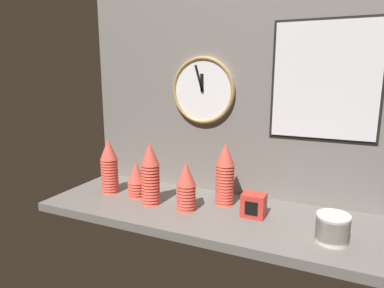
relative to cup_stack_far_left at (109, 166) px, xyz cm
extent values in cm
cube|color=slate|center=(57.15, 0.60, -16.57)|extent=(160.00, 56.00, 4.00)
cube|color=slate|center=(57.15, 27.10, 37.93)|extent=(160.00, 3.00, 105.00)
cone|color=#DB4C3D|center=(0.00, 0.00, -8.97)|extent=(9.13, 9.13, 11.18)
cone|color=#DB4C3D|center=(0.00, 0.00, -7.48)|extent=(9.13, 9.13, 11.18)
cone|color=#DB4C3D|center=(0.00, 0.00, -5.98)|extent=(9.13, 9.13, 11.18)
cone|color=#DB4C3D|center=(0.00, 0.00, -4.49)|extent=(9.13, 9.13, 11.18)
cone|color=#DB4C3D|center=(0.00, 0.00, -2.99)|extent=(9.13, 9.13, 11.18)
cone|color=#DB4C3D|center=(0.00, 0.00, -1.50)|extent=(9.13, 9.13, 11.18)
cone|color=#DB4C3D|center=(0.00, 0.00, 0.00)|extent=(9.13, 9.13, 11.18)
cone|color=#DB4C3D|center=(0.00, 0.00, 1.50)|extent=(9.13, 9.13, 11.18)
cone|color=#DB4C3D|center=(0.00, 0.00, 2.99)|extent=(9.13, 9.13, 11.18)
cone|color=#DB4C3D|center=(0.00, 0.00, 4.49)|extent=(9.13, 9.13, 11.18)
cone|color=#DB4C3D|center=(0.00, 0.00, 5.98)|extent=(9.13, 9.13, 11.18)
cone|color=#DB4C3D|center=(0.00, 0.00, 7.48)|extent=(9.13, 9.13, 11.18)
cone|color=#DB4C3D|center=(0.00, 0.00, 8.97)|extent=(9.13, 9.13, 11.18)
cone|color=#DB4C3D|center=(60.90, 9.54, -8.97)|extent=(9.13, 9.13, 11.18)
cone|color=#DB4C3D|center=(60.90, 9.54, -7.48)|extent=(9.13, 9.13, 11.18)
cone|color=#DB4C3D|center=(60.90, 9.54, -5.98)|extent=(9.13, 9.13, 11.18)
cone|color=#DB4C3D|center=(60.90, 9.54, -4.49)|extent=(9.13, 9.13, 11.18)
cone|color=#DB4C3D|center=(60.90, 9.54, -2.99)|extent=(9.13, 9.13, 11.18)
cone|color=#DB4C3D|center=(60.90, 9.54, -1.50)|extent=(9.13, 9.13, 11.18)
cone|color=#DB4C3D|center=(60.90, 9.54, 0.00)|extent=(9.13, 9.13, 11.18)
cone|color=#DB4C3D|center=(60.90, 9.54, 1.50)|extent=(9.13, 9.13, 11.18)
cone|color=#DB4C3D|center=(60.90, 9.54, 2.99)|extent=(9.13, 9.13, 11.18)
cone|color=#DB4C3D|center=(60.90, 9.54, 4.49)|extent=(9.13, 9.13, 11.18)
cone|color=#DB4C3D|center=(60.90, 9.54, 5.98)|extent=(9.13, 9.13, 11.18)
cone|color=#DB4C3D|center=(60.90, 9.54, 7.48)|extent=(9.13, 9.13, 11.18)
cone|color=#DB4C3D|center=(60.90, 9.54, 8.97)|extent=(9.13, 9.13, 11.18)
cone|color=#DB4C3D|center=(60.90, 9.54, 10.47)|extent=(9.13, 9.13, 11.18)
cone|color=#DB4C3D|center=(28.17, -4.95, -8.97)|extent=(9.13, 9.13, 11.18)
cone|color=#DB4C3D|center=(28.17, -4.95, -7.48)|extent=(9.13, 9.13, 11.18)
cone|color=#DB4C3D|center=(28.17, -4.95, -5.98)|extent=(9.13, 9.13, 11.18)
cone|color=#DB4C3D|center=(28.17, -4.95, -4.49)|extent=(9.13, 9.13, 11.18)
cone|color=#DB4C3D|center=(28.17, -4.95, -2.99)|extent=(9.13, 9.13, 11.18)
cone|color=#DB4C3D|center=(28.17, -4.95, -1.50)|extent=(9.13, 9.13, 11.18)
cone|color=#DB4C3D|center=(28.17, -4.95, 0.00)|extent=(9.13, 9.13, 11.18)
cone|color=#DB4C3D|center=(28.17, -4.95, 1.50)|extent=(9.13, 9.13, 11.18)
cone|color=#DB4C3D|center=(28.17, -4.95, 2.99)|extent=(9.13, 9.13, 11.18)
cone|color=#DB4C3D|center=(28.17, -4.95, 4.49)|extent=(9.13, 9.13, 11.18)
cone|color=#DB4C3D|center=(28.17, -4.95, 5.98)|extent=(9.13, 9.13, 11.18)
cone|color=#DB4C3D|center=(28.17, -4.95, 7.48)|extent=(9.13, 9.13, 11.18)
cone|color=#DB4C3D|center=(28.17, -4.95, 8.97)|extent=(9.13, 9.13, 11.18)
cone|color=#DB4C3D|center=(28.17, -4.95, 10.47)|extent=(9.13, 9.13, 11.18)
cone|color=#DB4C3D|center=(16.28, 0.64, -8.97)|extent=(9.13, 9.13, 11.18)
cone|color=#DB4C3D|center=(16.28, 0.64, -7.48)|extent=(9.13, 9.13, 11.18)
cone|color=#DB4C3D|center=(16.28, 0.64, -5.98)|extent=(9.13, 9.13, 11.18)
cone|color=#DB4C3D|center=(16.28, 0.64, -4.49)|extent=(9.13, 9.13, 11.18)
cone|color=#DB4C3D|center=(16.28, 0.64, -2.99)|extent=(9.13, 9.13, 11.18)
cone|color=#DB4C3D|center=(16.28, 0.64, -1.50)|extent=(9.13, 9.13, 11.18)
cone|color=#DB4C3D|center=(47.04, -4.67, -8.97)|extent=(9.13, 9.13, 11.18)
cone|color=#DB4C3D|center=(47.04, -4.67, -7.48)|extent=(9.13, 9.13, 11.18)
cone|color=#DB4C3D|center=(47.04, -4.67, -5.98)|extent=(9.13, 9.13, 11.18)
cone|color=#DB4C3D|center=(47.04, -4.67, -4.49)|extent=(9.13, 9.13, 11.18)
cone|color=#DB4C3D|center=(47.04, -4.67, -2.99)|extent=(9.13, 9.13, 11.18)
cone|color=#DB4C3D|center=(47.04, -4.67, -1.50)|extent=(9.13, 9.13, 11.18)
cone|color=#DB4C3D|center=(47.04, -4.67, 0.00)|extent=(9.13, 9.13, 11.18)
cone|color=#DB4C3D|center=(47.04, -4.67, 1.50)|extent=(9.13, 9.13, 11.18)
cone|color=#DB4C3D|center=(47.04, -4.67, 2.99)|extent=(9.13, 9.13, 11.18)
cylinder|color=beige|center=(110.46, -9.25, -12.79)|extent=(12.26, 12.26, 3.55)
cylinder|color=beige|center=(110.46, -9.25, -11.30)|extent=(12.26, 12.26, 3.55)
cylinder|color=beige|center=(110.46, -9.25, -9.82)|extent=(12.26, 12.26, 3.55)
cylinder|color=beige|center=(110.46, -9.25, -8.33)|extent=(12.26, 12.26, 3.55)
cylinder|color=beige|center=(110.46, -9.25, -6.84)|extent=(12.26, 12.26, 3.55)
cylinder|color=beige|center=(110.46, -9.25, -5.36)|extent=(12.26, 12.26, 3.55)
torus|color=white|center=(110.46, -9.25, -4.11)|extent=(12.56, 12.56, 1.28)
cylinder|color=white|center=(43.07, 24.50, 39.12)|extent=(33.85, 1.80, 33.85)
torus|color=#AD894C|center=(43.07, 23.69, 39.12)|extent=(34.47, 1.98, 34.47)
cube|color=black|center=(42.95, 23.20, 43.35)|extent=(1.76, 0.60, 8.50)
cube|color=black|center=(41.20, 23.20, 45.45)|extent=(4.75, 0.60, 12.96)
cylinder|color=black|center=(43.07, 23.20, 39.12)|extent=(1.69, 0.60, 1.69)
cube|color=black|center=(101.58, 25.22, 44.58)|extent=(47.20, 0.60, 53.83)
cube|color=white|center=(101.58, 24.80, 44.58)|extent=(44.80, 1.20, 51.43)
cube|color=red|center=(77.43, 1.29, -9.34)|extent=(10.28, 8.08, 10.45)
cube|color=black|center=(77.43, -2.95, -9.34)|extent=(5.65, 0.40, 5.85)
camera|label=1|loc=(111.67, -139.80, 48.90)|focal=32.00mm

